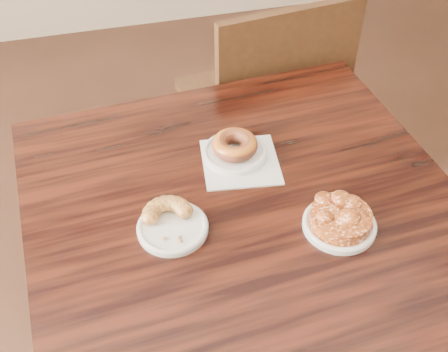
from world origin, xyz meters
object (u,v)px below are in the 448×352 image
object	(u,v)px
cafe_table	(244,309)
apple_fritter	(341,216)
cruller_fragment	(172,221)
glazed_donut	(235,145)
chair_far	(256,103)

from	to	relation	value
cafe_table	apple_fritter	bearing A→B (deg)	-34.04
cruller_fragment	glazed_donut	bearing A→B (deg)	45.64
chair_far	cruller_fragment	size ratio (longest dim) A/B	7.63
apple_fritter	cruller_fragment	world-z (taller)	apple_fritter
cafe_table	cruller_fragment	size ratio (longest dim) A/B	7.79
glazed_donut	apple_fritter	xyz separation A→B (m)	(0.15, -0.26, -0.00)
cafe_table	glazed_donut	world-z (taller)	glazed_donut
apple_fritter	cruller_fragment	xyz separation A→B (m)	(-0.33, 0.08, -0.00)
chair_far	glazed_donut	world-z (taller)	chair_far
cafe_table	glazed_donut	distance (m)	0.44
apple_fritter	cafe_table	bearing A→B (deg)	149.82
cafe_table	glazed_donut	size ratio (longest dim) A/B	8.67
chair_far	cruller_fragment	world-z (taller)	chair_far
apple_fritter	chair_far	bearing A→B (deg)	83.65
glazed_donut	apple_fritter	world-z (taller)	same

